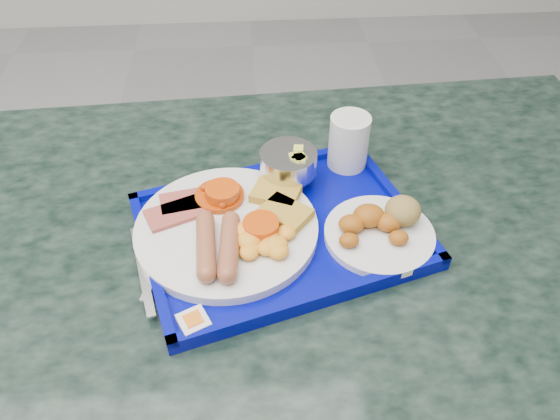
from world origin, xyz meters
name	(u,v)px	position (x,y,z in m)	size (l,w,h in m)	color
table	(277,333)	(0.65, 0.30, 0.62)	(1.39, 0.96, 0.84)	slate
tray	(280,232)	(0.66, 0.33, 0.85)	(0.48, 0.41, 0.02)	#03078A
main_plate	(231,227)	(0.59, 0.33, 0.87)	(0.28, 0.28, 0.04)	silver
bread_plate	(382,227)	(0.81, 0.31, 0.87)	(0.17, 0.17, 0.05)	silver
fruit_bowl	(289,163)	(0.68, 0.44, 0.89)	(0.09, 0.09, 0.06)	silver
juice_cup	(349,140)	(0.79, 0.48, 0.90)	(0.07, 0.07, 0.09)	silver
spoon	(152,237)	(0.47, 0.32, 0.86)	(0.06, 0.16, 0.01)	silver
knife	(142,269)	(0.46, 0.26, 0.86)	(0.01, 0.17, 0.00)	silver
jam_packet	(194,322)	(0.54, 0.16, 0.86)	(0.05, 0.05, 0.01)	white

